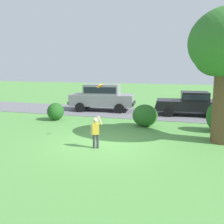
{
  "coord_description": "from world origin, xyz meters",
  "views": [
    {
      "loc": [
        3.31,
        -9.64,
        3.1
      ],
      "look_at": [
        -0.05,
        1.32,
        1.1
      ],
      "focal_mm": 40.83,
      "sensor_mm": 36.0,
      "label": 1
    }
  ],
  "objects_px": {
    "parked_sedan": "(191,103)",
    "child_thrower": "(96,130)",
    "parked_suv": "(102,96)",
    "frisbee": "(100,86)"
  },
  "relations": [
    {
      "from": "child_thrower",
      "to": "frisbee",
      "type": "bearing_deg",
      "value": 101.53
    },
    {
      "from": "parked_sedan",
      "to": "parked_suv",
      "type": "height_order",
      "value": "parked_suv"
    },
    {
      "from": "parked_sedan",
      "to": "child_thrower",
      "type": "relative_size",
      "value": 3.53
    },
    {
      "from": "parked_sedan",
      "to": "child_thrower",
      "type": "xyz_separation_m",
      "value": [
        -3.51,
        -8.32,
        -0.13
      ]
    },
    {
      "from": "parked_sedan",
      "to": "child_thrower",
      "type": "distance_m",
      "value": 9.03
    },
    {
      "from": "frisbee",
      "to": "child_thrower",
      "type": "bearing_deg",
      "value": -78.47
    },
    {
      "from": "parked_suv",
      "to": "frisbee",
      "type": "relative_size",
      "value": 17.41
    },
    {
      "from": "parked_sedan",
      "to": "frisbee",
      "type": "bearing_deg",
      "value": -117.71
    },
    {
      "from": "parked_sedan",
      "to": "frisbee",
      "type": "xyz_separation_m",
      "value": [
        -3.75,
        -7.14,
        1.49
      ]
    },
    {
      "from": "parked_sedan",
      "to": "frisbee",
      "type": "distance_m",
      "value": 8.2
    }
  ]
}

